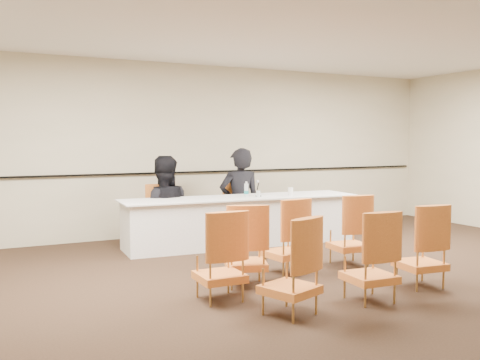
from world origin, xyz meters
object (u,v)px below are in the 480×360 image
(panel_table, at_px, (241,221))
(aud_chair_extra, at_px, (220,255))
(aud_chair_front_right, at_px, (349,229))
(panelist_second, at_px, (163,215))
(panelist_main_chair, at_px, (240,210))
(drinking_glass, at_px, (258,194))
(aud_chair_back_left, at_px, (290,266))
(panelist_main, at_px, (240,205))
(water_bottle, at_px, (246,189))
(aud_chair_front_left, at_px, (246,245))
(aud_chair_front_mid, at_px, (286,236))
(microphone, at_px, (258,189))
(coffee_cup, at_px, (290,192))
(panelist_second_chair, at_px, (163,214))
(aud_chair_back_mid, at_px, (370,256))
(aud_chair_back_right, at_px, (420,245))

(panel_table, relative_size, aud_chair_extra, 4.03)
(aud_chair_front_right, bearing_deg, panelist_second, 130.93)
(panelist_main_chair, distance_m, drinking_glass, 0.77)
(drinking_glass, xyz_separation_m, aud_chair_back_left, (-1.39, -3.15, -0.34))
(panelist_main, height_order, water_bottle, panelist_main)
(aud_chair_front_left, bearing_deg, aud_chair_front_mid, 42.63)
(panelist_second, height_order, water_bottle, panelist_second)
(aud_chair_back_left, bearing_deg, panelist_main_chair, 49.84)
(aud_chair_front_mid, bearing_deg, microphone, 64.92)
(microphone, relative_size, aud_chair_front_mid, 0.27)
(water_bottle, height_order, aud_chair_back_left, water_bottle)
(coffee_cup, xyz_separation_m, aud_chair_extra, (-2.35, -2.36, -0.36))
(panelist_second_chair, bearing_deg, microphone, -25.14)
(panelist_main, height_order, panelist_main_chair, panelist_main)
(panelist_second, xyz_separation_m, microphone, (1.34, -0.73, 0.43))
(panelist_second, distance_m, aud_chair_back_mid, 4.01)
(aud_chair_extra, bearing_deg, water_bottle, 58.49)
(aud_chair_front_mid, relative_size, aud_chair_back_right, 1.00)
(panelist_second, bearing_deg, aud_chair_front_mid, 121.97)
(aud_chair_front_left, distance_m, aud_chair_front_right, 1.74)
(panelist_main, relative_size, panelist_second, 1.03)
(panelist_main, distance_m, panelist_second, 1.35)
(panelist_main, distance_m, drinking_glass, 0.73)
(panelist_second, height_order, aud_chair_extra, panelist_second)
(panelist_second_chair, relative_size, aud_chair_front_right, 1.00)
(aud_chair_back_left, distance_m, aud_chair_extra, 0.83)
(panelist_main, height_order, aud_chair_back_mid, panelist_main)
(panelist_main, distance_m, aud_chair_front_left, 3.03)
(panelist_second_chair, bearing_deg, aud_chair_back_right, -60.80)
(aud_chair_front_left, distance_m, aud_chair_back_right, 1.98)
(aud_chair_front_left, bearing_deg, water_bottle, 83.34)
(microphone, relative_size, aud_chair_back_right, 0.27)
(microphone, bearing_deg, aud_chair_extra, -105.29)
(panel_table, height_order, aud_chair_front_mid, aud_chair_front_mid)
(aud_chair_front_left, bearing_deg, panelist_second, 111.69)
(aud_chair_back_right, bearing_deg, panelist_main_chair, 104.03)
(drinking_glass, bearing_deg, panelist_main, 88.57)
(aud_chair_front_right, bearing_deg, water_bottle, 112.91)
(panelist_second_chair, height_order, aud_chair_front_left, same)
(coffee_cup, distance_m, aud_chair_extra, 3.35)
(panelist_second_chair, height_order, aud_chair_back_left, same)
(panelist_main, height_order, panelist_second, panelist_main)
(microphone, xyz_separation_m, aud_chair_back_mid, (-0.43, -3.18, -0.42))
(water_bottle, bearing_deg, aud_chair_back_right, -78.73)
(water_bottle, relative_size, aud_chair_extra, 0.25)
(panel_table, xyz_separation_m, panelist_main_chair, (0.25, 0.55, 0.09))
(aud_chair_extra, bearing_deg, microphone, 54.84)
(microphone, relative_size, aud_chair_back_mid, 0.27)
(aud_chair_front_right, bearing_deg, drinking_glass, 109.80)
(water_bottle, bearing_deg, coffee_cup, -15.12)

